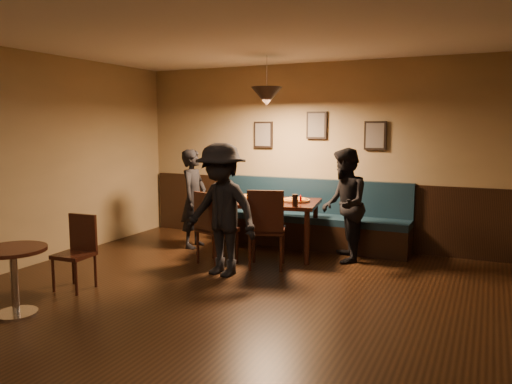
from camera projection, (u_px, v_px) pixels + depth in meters
floor at (200, 318)px, 4.82m from camera, size 7.00×7.00×0.00m
ceiling at (195, 17)px, 4.46m from camera, size 7.00×7.00×0.00m
wall_back at (317, 154)px, 7.78m from camera, size 6.00×0.00×6.00m
wainscot at (315, 212)px, 7.87m from camera, size 5.88×0.06×1.00m
booth_bench at (310, 215)px, 7.63m from camera, size 3.00×0.60×1.00m
picture_left at (263, 135)px, 8.09m from camera, size 0.32×0.04×0.42m
picture_center at (317, 125)px, 7.69m from camera, size 0.32×0.04×0.42m
picture_right at (375, 136)px, 7.33m from camera, size 0.32×0.04×0.42m
pendant_lamp at (267, 96)px, 6.94m from camera, size 0.44×0.44×0.25m
dining_table at (266, 228)px, 7.18m from camera, size 1.60×1.18×0.78m
chair_near_left at (217, 228)px, 6.69m from camera, size 0.56×0.56×0.98m
chair_near_right at (267, 228)px, 6.51m from camera, size 0.58×0.58×1.04m
diner_left at (194, 199)px, 7.60m from camera, size 0.41×0.58×1.49m
diner_right at (344, 205)px, 6.79m from camera, size 0.80×0.90×1.55m
diner_front at (221, 210)px, 6.14m from camera, size 1.16×0.80×1.64m
pizza_a at (245, 197)px, 7.36m from camera, size 0.47×0.47×0.04m
pizza_b at (265, 202)px, 6.92m from camera, size 0.34×0.34×0.04m
pizza_c at (296, 200)px, 7.04m from camera, size 0.43×0.43×0.04m
soda_glass at (295, 200)px, 6.62m from camera, size 0.09×0.09×0.16m
tabasco_bottle at (301, 199)px, 6.87m from camera, size 0.04×0.04×0.13m
napkin_a at (235, 196)px, 7.59m from camera, size 0.20×0.20×0.01m
napkin_b at (219, 201)px, 7.12m from camera, size 0.21×0.21×0.01m
cutlery_set at (251, 204)px, 6.83m from camera, size 0.19×0.05×0.00m
cafe_table at (14, 282)px, 4.87m from camera, size 0.77×0.77×0.67m
cafe_chair_far at (74, 253)px, 5.63m from camera, size 0.39×0.39×0.84m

